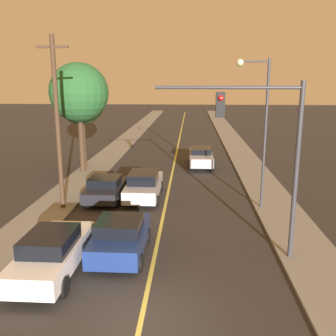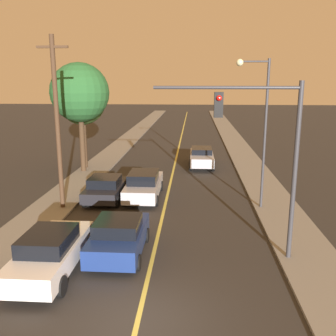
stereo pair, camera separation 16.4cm
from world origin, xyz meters
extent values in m
plane|color=#2D2B28|center=(0.00, 0.00, 0.00)|extent=(200.00, 200.00, 0.00)
cube|color=#2D2B28|center=(0.00, 36.00, 0.01)|extent=(9.80, 80.00, 0.01)
cube|color=#D1C14C|center=(0.00, 36.00, 0.01)|extent=(0.16, 76.00, 0.00)
cube|color=gray|center=(-6.15, 36.00, 0.06)|extent=(2.50, 80.00, 0.12)
cube|color=gray|center=(6.15, 36.00, 0.06)|extent=(2.50, 80.00, 0.12)
cube|color=navy|center=(-1.37, 4.28, 0.67)|extent=(1.94, 4.07, 0.75)
cube|color=black|center=(-1.37, 4.12, 1.30)|extent=(1.70, 1.83, 0.49)
cylinder|color=black|center=(-2.29, 5.54, 0.30)|extent=(0.22, 0.60, 0.60)
cylinder|color=black|center=(-0.45, 5.54, 0.30)|extent=(0.22, 0.60, 0.60)
cylinder|color=black|center=(-2.29, 3.02, 0.30)|extent=(0.22, 0.60, 0.60)
cylinder|color=black|center=(-0.45, 3.02, 0.30)|extent=(0.22, 0.60, 0.60)
cube|color=#A5A8B2|center=(-1.37, 11.80, 0.66)|extent=(1.85, 4.92, 0.71)
cube|color=black|center=(-1.37, 11.61, 1.31)|extent=(1.63, 2.22, 0.58)
cylinder|color=black|center=(-2.25, 13.33, 0.30)|extent=(0.22, 0.61, 0.61)
cylinder|color=black|center=(-0.49, 13.33, 0.30)|extent=(0.22, 0.61, 0.61)
cylinder|color=black|center=(-2.25, 10.28, 0.30)|extent=(0.22, 0.61, 0.61)
cylinder|color=black|center=(-0.49, 10.28, 0.30)|extent=(0.22, 0.61, 0.61)
cube|color=white|center=(-3.53, 2.66, 0.71)|extent=(1.81, 4.80, 0.72)
cube|color=black|center=(-3.53, 2.47, 1.34)|extent=(1.59, 2.16, 0.55)
cylinder|color=black|center=(-4.39, 4.15, 0.34)|extent=(0.22, 0.69, 0.69)
cylinder|color=black|center=(-2.67, 4.15, 0.34)|extent=(0.22, 0.69, 0.69)
cylinder|color=black|center=(-4.39, 1.17, 0.34)|extent=(0.22, 0.69, 0.69)
cylinder|color=black|center=(-2.67, 1.17, 0.34)|extent=(0.22, 0.69, 0.69)
cube|color=black|center=(-3.53, 11.16, 0.62)|extent=(1.92, 4.04, 0.61)
cube|color=black|center=(-3.53, 11.00, 1.18)|extent=(1.69, 1.82, 0.51)
cylinder|color=black|center=(-4.44, 12.42, 0.32)|extent=(0.22, 0.64, 0.64)
cylinder|color=black|center=(-2.61, 12.42, 0.32)|extent=(0.22, 0.64, 0.64)
cylinder|color=black|center=(-4.44, 9.91, 0.32)|extent=(0.22, 0.64, 0.64)
cylinder|color=black|center=(-2.61, 9.91, 0.32)|extent=(0.22, 0.64, 0.64)
cube|color=#A5A8B2|center=(2.20, 20.34, 0.73)|extent=(1.83, 4.91, 0.71)
cube|color=black|center=(2.20, 20.54, 1.29)|extent=(1.61, 2.21, 0.42)
cylinder|color=black|center=(3.07, 18.82, 0.37)|extent=(0.22, 0.74, 0.74)
cylinder|color=black|center=(1.34, 18.82, 0.37)|extent=(0.22, 0.74, 0.74)
cylinder|color=black|center=(3.07, 21.86, 0.37)|extent=(0.22, 0.74, 0.74)
cylinder|color=black|center=(1.34, 21.86, 0.37)|extent=(0.22, 0.74, 0.74)
cylinder|color=#333338|center=(5.30, 4.27, 3.48)|extent=(0.18, 0.18, 6.71)
cylinder|color=#333338|center=(2.68, 4.27, 6.58)|extent=(5.24, 0.12, 0.12)
cube|color=black|center=(2.42, 4.27, 5.97)|extent=(0.32, 0.28, 0.90)
sphere|color=red|center=(2.42, 4.09, 6.22)|extent=(0.20, 0.20, 0.20)
cylinder|color=#333338|center=(5.25, 10.22, 4.01)|extent=(0.14, 0.14, 7.78)
cylinder|color=#333338|center=(4.52, 10.22, 7.75)|extent=(1.45, 0.09, 0.09)
sphere|color=beige|center=(3.79, 10.22, 7.70)|extent=(0.36, 0.36, 0.36)
cylinder|color=#422D1E|center=(-5.50, 9.40, 4.58)|extent=(0.24, 0.24, 8.92)
cube|color=#422D1E|center=(-5.50, 9.40, 8.44)|extent=(1.60, 0.12, 0.12)
cylinder|color=#3D2B1C|center=(-7.00, 18.90, 2.07)|extent=(0.41, 0.41, 3.91)
sphere|color=#2D4C1E|center=(-7.00, 18.90, 5.28)|extent=(3.56, 3.56, 3.56)
cylinder|color=#3D2B1C|center=(-6.79, 17.74, 2.30)|extent=(0.39, 0.39, 4.35)
sphere|color=#235628|center=(-6.79, 17.74, 5.97)|extent=(4.29, 4.29, 4.29)
camera|label=1|loc=(1.38, -9.47, 6.84)|focal=40.00mm
camera|label=2|loc=(1.54, -9.46, 6.84)|focal=40.00mm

